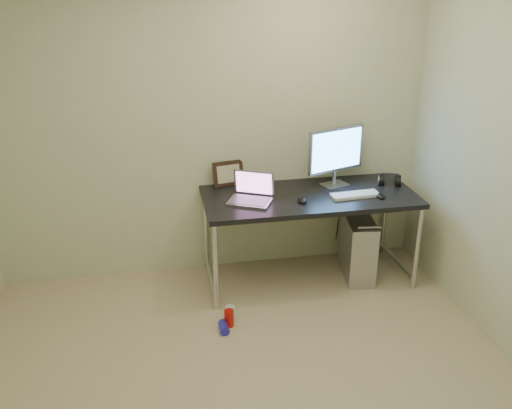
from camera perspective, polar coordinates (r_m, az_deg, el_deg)
The scene contains 17 objects.
floor at distance 3.62m, azimuth -0.39°, elevation -19.24°, with size 3.50×3.50×0.00m, color tan.
wall_back at distance 4.57m, azimuth -4.48°, elevation 7.87°, with size 3.50×0.02×2.50m, color beige.
desk at distance 4.55m, azimuth 5.36°, elevation 0.12°, with size 1.68×0.74×0.75m.
tower_computer at distance 4.83m, azimuth 10.13°, elevation -4.22°, with size 0.28×0.52×0.55m.
cable_a at distance 5.05m, azimuth 8.34°, elevation -1.09°, with size 0.01×0.01×0.70m, color black.
cable_b at distance 5.07m, azimuth 9.36°, elevation -1.31°, with size 0.01×0.01×0.72m, color black.
can_red at distance 4.21m, azimuth -2.71°, elevation -11.29°, with size 0.07×0.07×0.13m, color red.
can_white at distance 4.27m, azimuth -2.59°, elevation -10.85°, with size 0.07×0.07×0.12m, color silver.
can_blue at distance 4.17m, azimuth -3.24°, elevation -12.19°, with size 0.07×0.07×0.12m, color #2625C0.
laptop at distance 4.37m, azimuth -0.46°, elevation 1.03°, with size 0.40×0.37×0.22m.
monitor at distance 4.64m, azimuth 8.02°, elevation 5.20°, with size 0.50×0.22×0.49m.
keyboard at distance 4.53m, azimuth 9.88°, elevation 0.94°, with size 0.38×0.12×0.02m, color silver.
mouse_right at distance 4.55m, azimuth 12.35°, elevation 0.92°, with size 0.07×0.11×0.04m, color black.
mouse_left at distance 4.38m, azimuth 4.65°, elevation 0.51°, with size 0.07×0.11×0.04m, color black.
headphones at distance 4.83m, azimuth 13.21°, elevation 2.33°, with size 0.21×0.12×0.12m.
picture_frame at distance 4.67m, azimuth -2.78°, elevation 3.13°, with size 0.26×0.03×0.20m, color black.
webcam at distance 4.65m, azimuth 0.21°, elevation 2.76°, with size 0.04×0.03×0.11m.
Camera 1 is at (-0.48, -2.64, 2.43)m, focal length 40.00 mm.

